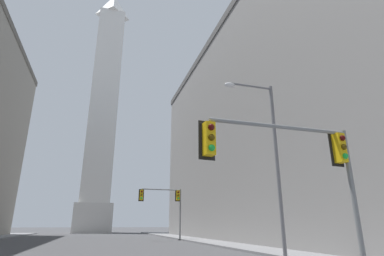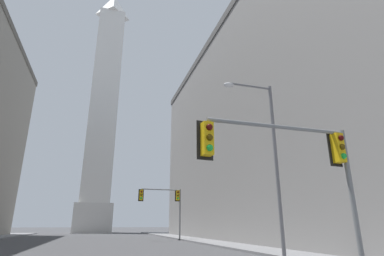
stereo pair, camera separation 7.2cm
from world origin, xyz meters
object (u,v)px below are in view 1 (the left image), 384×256
(traffic_light_near_right, at_px, (301,158))
(street_lamp, at_px, (269,147))
(obelisk, at_px, (104,105))
(traffic_light_mid_right, at_px, (166,201))

(traffic_light_near_right, relative_size, street_lamp, 0.64)
(obelisk, distance_m, traffic_light_near_right, 64.91)
(obelisk, xyz_separation_m, traffic_light_mid_right, (8.09, -34.35, -24.27))
(obelisk, height_order, traffic_light_near_right, obelisk)
(traffic_light_near_right, xyz_separation_m, street_lamp, (2.00, 5.23, 1.79))
(obelisk, xyz_separation_m, traffic_light_near_right, (7.39, -59.61, -24.61))
(traffic_light_near_right, bearing_deg, traffic_light_mid_right, 88.41)
(traffic_light_near_right, bearing_deg, obelisk, 97.07)
(obelisk, height_order, street_lamp, obelisk)
(obelisk, relative_size, street_lamp, 6.36)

